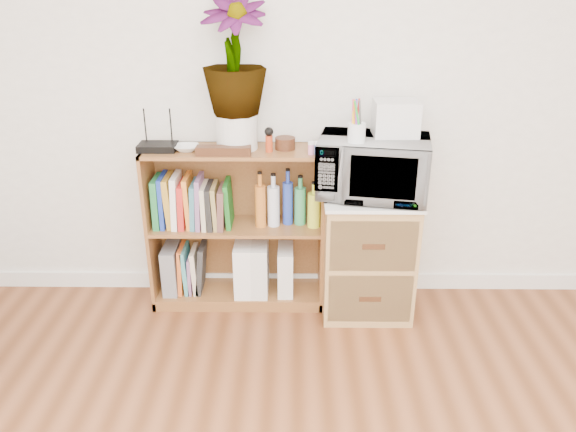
{
  "coord_description": "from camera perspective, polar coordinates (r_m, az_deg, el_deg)",
  "views": [
    {
      "loc": [
        -0.02,
        -0.84,
        1.84
      ],
      "look_at": [
        -0.05,
        1.95,
        0.62
      ],
      "focal_mm": 35.0,
      "sensor_mm": 36.0,
      "label": 1
    }
  ],
  "objects": [
    {
      "name": "magazine_holder_mid",
      "position": [
        3.35,
        -2.9,
        -5.18
      ],
      "size": [
        0.1,
        0.25,
        0.32
      ],
      "primitive_type": "cube",
      "color": "silver",
      "rests_on": "bookshelf"
    },
    {
      "name": "magazine_holder_left",
      "position": [
        3.36,
        -4.52,
        -5.16
      ],
      "size": [
        0.1,
        0.25,
        0.32
      ],
      "primitive_type": "cube",
      "color": "white",
      "rests_on": "bookshelf"
    },
    {
      "name": "wicker_unit",
      "position": [
        3.26,
        8.01,
        -3.86
      ],
      "size": [
        0.5,
        0.45,
        0.7
      ],
      "primitive_type": "cube",
      "color": "#9E7542",
      "rests_on": "ground"
    },
    {
      "name": "router",
      "position": [
        3.14,
        -13.1,
        6.85
      ],
      "size": [
        0.2,
        0.14,
        0.04
      ],
      "primitive_type": "cube",
      "color": "black",
      "rests_on": "bookshelf"
    },
    {
      "name": "file_box",
      "position": [
        3.44,
        -11.71,
        -5.19
      ],
      "size": [
        0.09,
        0.23,
        0.28
      ],
      "primitive_type": "cube",
      "color": "slate",
      "rests_on": "bookshelf"
    },
    {
      "name": "cookbooks",
      "position": [
        3.23,
        -9.79,
        1.37
      ],
      "size": [
        0.44,
        0.2,
        0.31
      ],
      "color": "#217B3D",
      "rests_on": "bookshelf"
    },
    {
      "name": "pen_cup",
      "position": [
        2.9,
        6.98,
        8.41
      ],
      "size": [
        0.09,
        0.09,
        0.1
      ],
      "primitive_type": "cylinder",
      "color": "silver",
      "rests_on": "microwave"
    },
    {
      "name": "kokeshi_doll",
      "position": [
        3.03,
        -1.94,
        7.35
      ],
      "size": [
        0.04,
        0.04,
        0.09
      ],
      "primitive_type": "cylinder",
      "color": "#AF3515",
      "rests_on": "bookshelf"
    },
    {
      "name": "potted_plant",
      "position": [
        3.01,
        -5.52,
        15.89
      ],
      "size": [
        0.34,
        0.34,
        0.6
      ],
      "primitive_type": "imported",
      "color": "#3C7A31",
      "rests_on": "plant_pot"
    },
    {
      "name": "small_appliance",
      "position": [
        3.05,
        10.89,
        9.75
      ],
      "size": [
        0.23,
        0.19,
        0.18
      ],
      "primitive_type": "cube",
      "color": "silver",
      "rests_on": "microwave"
    },
    {
      "name": "microwave",
      "position": [
        3.04,
        8.59,
        4.94
      ],
      "size": [
        0.64,
        0.49,
        0.32
      ],
      "primitive_type": "imported",
      "rotation": [
        0.0,
        0.0,
        -0.18
      ],
      "color": "silver",
      "rests_on": "wicker_unit"
    },
    {
      "name": "magazine_holder_right",
      "position": [
        3.35,
        -0.25,
        -5.45
      ],
      "size": [
        0.09,
        0.23,
        0.28
      ],
      "primitive_type": "cube",
      "color": "silver",
      "rests_on": "bookshelf"
    },
    {
      "name": "wooden_bowl",
      "position": [
        3.08,
        -0.3,
        7.4
      ],
      "size": [
        0.11,
        0.11,
        0.06
      ],
      "primitive_type": "cylinder",
      "color": "#371E0F",
      "rests_on": "bookshelf"
    },
    {
      "name": "plant_pot",
      "position": [
        3.08,
        -5.24,
        8.56
      ],
      "size": [
        0.22,
        0.22,
        0.19
      ],
      "primitive_type": "cylinder",
      "color": "silver",
      "rests_on": "bookshelf"
    },
    {
      "name": "bookshelf",
      "position": [
        3.26,
        -5.21,
        -1.26
      ],
      "size": [
        1.0,
        0.3,
        0.95
      ],
      "primitive_type": "cube",
      "color": "brown",
      "rests_on": "ground"
    },
    {
      "name": "paint_jars",
      "position": [
        2.98,
        2.98,
        6.81
      ],
      "size": [
        0.12,
        0.04,
        0.06
      ],
      "primitive_type": "cube",
      "color": "#CC7190",
      "rests_on": "bookshelf"
    },
    {
      "name": "white_bowl",
      "position": [
        3.1,
        -10.26,
        6.81
      ],
      "size": [
        0.13,
        0.13,
        0.03
      ],
      "primitive_type": "imported",
      "color": "silver",
      "rests_on": "bookshelf"
    },
    {
      "name": "skirting_board",
      "position": [
        3.56,
        0.9,
        -6.55
      ],
      "size": [
        4.0,
        0.02,
        0.1
      ],
      "primitive_type": "cube",
      "color": "white",
      "rests_on": "ground"
    },
    {
      "name": "lower_books",
      "position": [
        3.42,
        -9.68,
        -5.29
      ],
      "size": [
        0.17,
        0.19,
        0.3
      ],
      "color": "#D65F25",
      "rests_on": "bookshelf"
    },
    {
      "name": "trinket_box",
      "position": [
        2.99,
        -6.57,
        6.62
      ],
      "size": [
        0.29,
        0.07,
        0.05
      ],
      "primitive_type": "cube",
      "color": "#351E0E",
      "rests_on": "bookshelf"
    },
    {
      "name": "liquor_bottles",
      "position": [
        3.18,
        -0.07,
        1.53
      ],
      "size": [
        0.37,
        0.07,
        0.32
      ],
      "color": "#C46C24",
      "rests_on": "bookshelf"
    }
  ]
}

